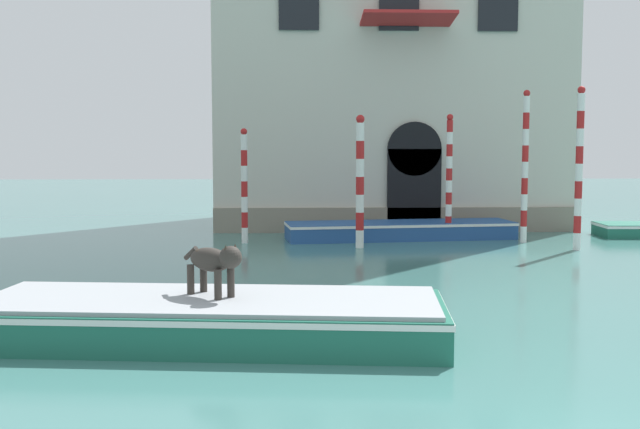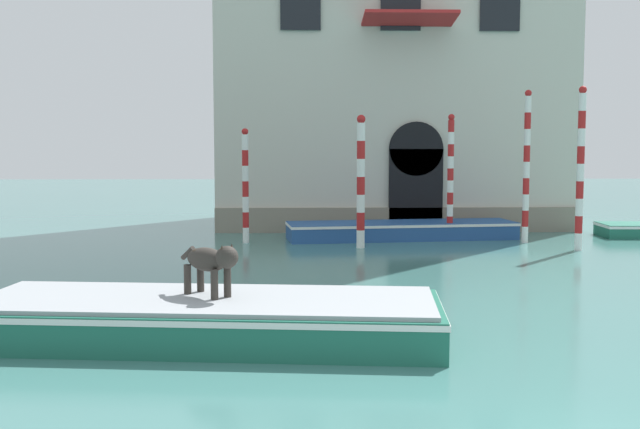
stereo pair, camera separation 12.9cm
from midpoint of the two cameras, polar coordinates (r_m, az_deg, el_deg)
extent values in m
cube|color=gray|center=(24.56, 6.16, -0.41)|extent=(11.97, 0.16, 0.81)
cube|color=black|center=(24.55, 7.45, 1.81)|extent=(1.75, 0.14, 2.72)
cylinder|color=black|center=(24.51, 7.49, 4.98)|extent=(1.75, 0.14, 1.75)
cube|color=black|center=(24.63, -1.34, 15.66)|extent=(1.28, 0.10, 1.56)
cube|color=black|center=(24.86, 6.31, 15.53)|extent=(1.28, 0.10, 1.56)
cube|color=black|center=(25.49, 13.70, 15.16)|extent=(1.28, 0.10, 1.56)
cube|color=#B22323|center=(24.16, 7.00, 14.63)|extent=(2.89, 1.40, 0.29)
cube|color=#1E6651|center=(11.05, -8.31, -7.98)|extent=(6.95, 3.02, 0.56)
cube|color=white|center=(11.00, -8.32, -6.87)|extent=(6.98, 3.05, 0.08)
cube|color=#9EA3A8|center=(10.98, -8.33, -6.41)|extent=(6.73, 2.81, 0.06)
cylinder|color=#332D28|center=(10.91, -6.73, -5.14)|extent=(0.11, 0.11, 0.44)
cylinder|color=#332D28|center=(10.76, -7.71, -5.30)|extent=(0.11, 0.11, 0.44)
cylinder|color=#332D28|center=(11.38, -8.77, -4.74)|extent=(0.11, 0.11, 0.44)
cylinder|color=#332D28|center=(11.23, -9.74, -4.88)|extent=(0.11, 0.11, 0.44)
ellipsoid|color=#332D28|center=(11.02, -8.28, -3.41)|extent=(0.82, 0.81, 0.35)
ellipsoid|color=#382D23|center=(11.10, -8.68, -2.85)|extent=(0.42, 0.42, 0.12)
sphere|color=#332D28|center=(10.67, -6.76, -3.25)|extent=(0.32, 0.32, 0.32)
cone|color=#382D23|center=(10.71, -6.40, -2.55)|extent=(0.10, 0.10, 0.13)
cone|color=#382D23|center=(10.59, -7.13, -2.65)|extent=(0.10, 0.10, 0.13)
cylinder|color=#332D28|center=(11.35, -9.71, -2.91)|extent=(0.26, 0.25, 0.23)
cube|color=#234C8C|center=(22.84, 6.38, -1.21)|extent=(7.04, 2.46, 0.52)
cube|color=white|center=(22.82, 6.39, -0.71)|extent=(7.07, 2.49, 0.08)
cube|color=#8C7251|center=(22.84, 6.38, -1.27)|extent=(3.91, 1.67, 0.47)
cylinder|color=white|center=(20.71, 3.29, -1.87)|extent=(0.22, 0.22, 0.49)
cylinder|color=#B21E1E|center=(20.66, 3.29, -0.52)|extent=(0.22, 0.22, 0.49)
cylinder|color=white|center=(20.61, 3.30, 0.84)|extent=(0.22, 0.22, 0.49)
cylinder|color=#B21E1E|center=(20.58, 3.31, 2.20)|extent=(0.22, 0.22, 0.49)
cylinder|color=white|center=(20.56, 3.31, 3.57)|extent=(0.22, 0.22, 0.49)
cylinder|color=#B21E1E|center=(20.56, 3.32, 4.94)|extent=(0.22, 0.22, 0.49)
cylinder|color=white|center=(20.56, 3.33, 6.31)|extent=(0.22, 0.22, 0.49)
sphere|color=#B21E1E|center=(20.57, 3.33, 7.27)|extent=(0.23, 0.23, 0.23)
cylinder|color=white|center=(21.84, -5.50, -1.58)|extent=(0.18, 0.18, 0.45)
cylinder|color=#B21E1E|center=(21.80, -5.51, -0.41)|extent=(0.18, 0.18, 0.45)
cylinder|color=white|center=(21.76, -5.52, 0.77)|extent=(0.18, 0.18, 0.45)
cylinder|color=#B21E1E|center=(21.73, -5.53, 1.95)|extent=(0.18, 0.18, 0.45)
cylinder|color=white|center=(21.71, -5.54, 3.13)|extent=(0.18, 0.18, 0.45)
cylinder|color=#B21E1E|center=(21.70, -5.55, 4.31)|extent=(0.18, 0.18, 0.45)
cylinder|color=white|center=(21.69, -5.56, 5.50)|extent=(0.18, 0.18, 0.45)
sphere|color=#B21E1E|center=(21.70, -5.57, 6.31)|extent=(0.19, 0.19, 0.19)
cylinder|color=white|center=(21.35, 19.23, -1.97)|extent=(0.20, 0.20, 0.47)
cylinder|color=#B21E1E|center=(21.30, 19.27, -0.73)|extent=(0.20, 0.20, 0.47)
cylinder|color=white|center=(21.26, 19.31, 0.52)|extent=(0.20, 0.20, 0.47)
cylinder|color=#B21E1E|center=(21.23, 19.35, 1.78)|extent=(0.20, 0.20, 0.47)
cylinder|color=white|center=(21.21, 19.38, 3.04)|extent=(0.20, 0.20, 0.47)
cylinder|color=#B21E1E|center=(21.20, 19.42, 4.30)|extent=(0.20, 0.20, 0.47)
cylinder|color=white|center=(21.20, 19.46, 5.56)|extent=(0.20, 0.20, 0.47)
cylinder|color=#B21E1E|center=(21.21, 19.50, 6.82)|extent=(0.20, 0.20, 0.47)
cylinder|color=white|center=(21.23, 19.54, 8.08)|extent=(0.20, 0.20, 0.47)
sphere|color=#B21E1E|center=(21.25, 19.56, 8.95)|extent=(0.20, 0.20, 0.20)
cylinder|color=white|center=(22.62, 15.50, -1.48)|extent=(0.18, 0.18, 0.47)
cylinder|color=#B21E1E|center=(22.57, 15.53, -0.30)|extent=(0.18, 0.18, 0.47)
cylinder|color=white|center=(22.53, 15.55, 0.90)|extent=(0.18, 0.18, 0.47)
cylinder|color=#B21E1E|center=(22.50, 15.58, 2.09)|extent=(0.18, 0.18, 0.47)
cylinder|color=white|center=(22.48, 15.61, 3.29)|extent=(0.18, 0.18, 0.47)
cylinder|color=#B21E1E|center=(22.48, 15.64, 4.49)|extent=(0.18, 0.18, 0.47)
cylinder|color=white|center=(22.48, 15.67, 5.69)|extent=(0.18, 0.18, 0.47)
cylinder|color=#B21E1E|center=(22.49, 15.70, 6.89)|extent=(0.18, 0.18, 0.47)
cylinder|color=white|center=(22.51, 15.73, 8.09)|extent=(0.18, 0.18, 0.47)
sphere|color=#B21E1E|center=(22.53, 15.75, 8.89)|extent=(0.19, 0.19, 0.19)
cylinder|color=white|center=(22.75, 10.00, -1.48)|extent=(0.18, 0.18, 0.36)
cylinder|color=#B21E1E|center=(22.71, 10.02, -0.58)|extent=(0.18, 0.18, 0.36)
cylinder|color=white|center=(22.67, 10.03, 0.32)|extent=(0.18, 0.18, 0.36)
cylinder|color=#B21E1E|center=(22.65, 10.04, 1.22)|extent=(0.18, 0.18, 0.36)
cylinder|color=white|center=(22.63, 10.06, 2.12)|extent=(0.18, 0.18, 0.36)
cylinder|color=#B21E1E|center=(22.61, 10.07, 3.03)|extent=(0.18, 0.18, 0.36)
cylinder|color=white|center=(22.60, 10.09, 3.93)|extent=(0.18, 0.18, 0.36)
cylinder|color=#B21E1E|center=(22.60, 10.10, 4.84)|extent=(0.18, 0.18, 0.36)
cylinder|color=white|center=(22.60, 10.12, 5.75)|extent=(0.18, 0.18, 0.36)
cylinder|color=#B21E1E|center=(22.60, 10.13, 6.65)|extent=(0.18, 0.18, 0.36)
sphere|color=#B21E1E|center=(22.61, 10.14, 7.31)|extent=(0.19, 0.19, 0.19)
camera|label=1|loc=(0.06, -89.79, 0.02)|focal=42.00mm
camera|label=2|loc=(0.06, 90.21, -0.02)|focal=42.00mm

